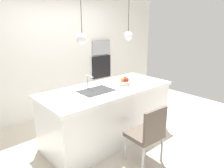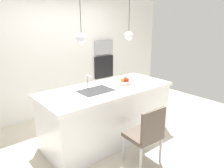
{
  "view_description": "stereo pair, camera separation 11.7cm",
  "coord_description": "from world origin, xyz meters",
  "px_view_note": "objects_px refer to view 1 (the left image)",
  "views": [
    {
      "loc": [
        -2.21,
        -2.61,
        2.01
      ],
      "look_at": [
        0.1,
        0.0,
        0.99
      ],
      "focal_mm": 33.95,
      "sensor_mm": 36.0,
      "label": 1
    },
    {
      "loc": [
        -2.12,
        -2.68,
        2.01
      ],
      "look_at": [
        0.1,
        0.0,
        0.99
      ],
      "focal_mm": 33.95,
      "sensor_mm": 36.0,
      "label": 2
    }
  ],
  "objects_px": {
    "chair_near": "(148,133)",
    "oven": "(101,67)",
    "fruit_bowl": "(124,82)",
    "microwave": "(101,47)"
  },
  "relations": [
    {
      "from": "microwave",
      "to": "chair_near",
      "type": "height_order",
      "value": "microwave"
    },
    {
      "from": "fruit_bowl",
      "to": "microwave",
      "type": "relative_size",
      "value": 0.5
    },
    {
      "from": "chair_near",
      "to": "oven",
      "type": "bearing_deg",
      "value": 65.02
    },
    {
      "from": "fruit_bowl",
      "to": "chair_near",
      "type": "bearing_deg",
      "value": -114.22
    },
    {
      "from": "chair_near",
      "to": "fruit_bowl",
      "type": "bearing_deg",
      "value": 65.78
    },
    {
      "from": "microwave",
      "to": "chair_near",
      "type": "relative_size",
      "value": 0.6
    },
    {
      "from": "fruit_bowl",
      "to": "chair_near",
      "type": "distance_m",
      "value": 1.11
    },
    {
      "from": "fruit_bowl",
      "to": "chair_near",
      "type": "xyz_separation_m",
      "value": [
        -0.41,
        -0.91,
        -0.49
      ]
    },
    {
      "from": "fruit_bowl",
      "to": "chair_near",
      "type": "height_order",
      "value": "fruit_bowl"
    },
    {
      "from": "fruit_bowl",
      "to": "oven",
      "type": "relative_size",
      "value": 0.49
    }
  ]
}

